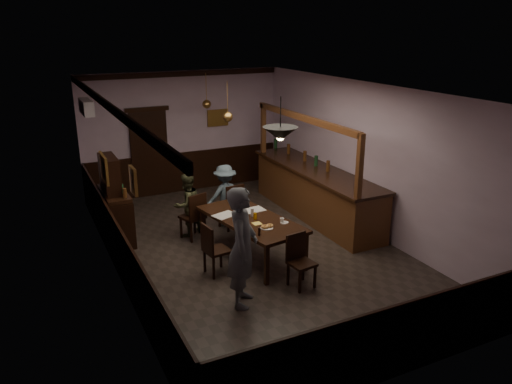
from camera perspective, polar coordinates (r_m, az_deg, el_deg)
room at (r=8.97m, az=-0.34°, el=2.11°), size 5.01×8.01×3.01m
dining_table at (r=8.98m, az=-0.59°, el=-3.36°), size 1.38×2.34×0.75m
chair_far_left at (r=9.83m, az=-7.02°, el=-2.54°), size 0.52×0.52×0.95m
chair_far_right at (r=10.25m, az=-2.71°, el=-1.44°), size 0.48×0.48×0.97m
chair_near at (r=8.12m, az=4.96°, el=-7.50°), size 0.43×0.43×0.88m
chair_side at (r=8.44m, az=-4.94°, el=-6.32°), size 0.44×0.44×0.91m
person_standing at (r=7.39m, az=-1.56°, el=-6.32°), size 0.74×0.81×1.86m
person_seated_left at (r=10.01m, az=-7.88°, el=-1.44°), size 0.76×0.68×1.28m
person_seated_right at (r=10.43m, az=-3.55°, el=-0.38°), size 0.88×0.55×1.31m
newspaper_left at (r=9.09m, az=-3.58°, el=-2.65°), size 0.49×0.42×0.01m
newspaper_right at (r=9.32m, az=-0.32°, el=-2.06°), size 0.44×0.33×0.01m
napkin at (r=8.71m, az=0.11°, el=-3.62°), size 0.17×0.17×0.00m
saucer at (r=8.75m, az=3.26°, el=-3.50°), size 0.15×0.15×0.01m
coffee_cup at (r=8.75m, az=2.99°, el=-3.21°), size 0.09×0.09×0.07m
pastry_plate at (r=8.51m, az=1.25°, el=-4.12°), size 0.22×0.22×0.01m
pastry_ring_a at (r=8.49m, az=0.99°, el=-3.98°), size 0.13×0.13×0.04m
pastry_ring_b at (r=8.53m, az=1.58°, el=-3.86°), size 0.13×0.13×0.04m
soda_can at (r=8.87m, az=-0.10°, el=-2.77°), size 0.07×0.07×0.12m
beer_glass at (r=8.80m, az=-2.19°, el=-2.70°), size 0.06×0.06×0.20m
water_glass at (r=9.01m, az=-0.44°, el=-2.33°), size 0.06×0.06×0.15m
pepper_mill at (r=8.21m, az=0.37°, el=-4.54°), size 0.04×0.04×0.14m
sideboard at (r=10.07m, az=-15.83°, el=-1.65°), size 0.46×1.28×1.69m
bar_counter at (r=11.01m, az=6.80°, el=0.12°), size 0.94×4.06×2.28m
door_back at (r=12.41m, az=-12.06°, el=4.24°), size 0.90×0.06×2.10m
ac_unit at (r=10.86m, az=-18.82°, el=9.19°), size 0.20×0.85×0.30m
picture_left_small at (r=6.57m, az=-13.84°, el=1.26°), size 0.04×0.28×0.36m
picture_left_large at (r=8.96m, az=-16.99°, el=2.61°), size 0.04×0.62×0.48m
picture_back at (r=12.79m, az=-4.39°, el=8.46°), size 0.55×0.04×0.42m
pendant_iron at (r=7.86m, az=2.79°, el=6.66°), size 0.56×0.56×0.69m
pendant_brass_mid at (r=10.05m, az=-3.25°, el=8.57°), size 0.20×0.20×0.81m
pendant_brass_far at (r=11.71m, az=-5.66°, el=9.95°), size 0.20×0.20×0.81m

